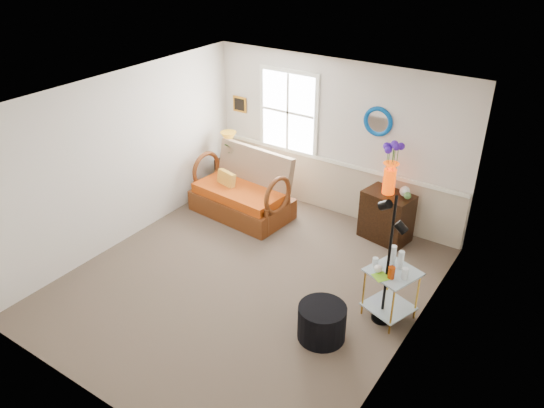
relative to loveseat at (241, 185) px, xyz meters
The scene contains 19 objects.
floor 2.02m from the loveseat, 51.53° to the right, with size 4.50×5.00×0.01m, color brown.
ceiling 2.83m from the loveseat, 51.53° to the right, with size 4.50×5.00×0.01m, color white.
walls 2.09m from the loveseat, 51.53° to the right, with size 4.51×5.01×2.60m.
wainscot 1.55m from the loveseat, 38.42° to the left, with size 4.46×0.02×0.90m, color #C0B195.
chair_rail 1.58m from the loveseat, 38.13° to the left, with size 4.46×0.04×0.06m, color white.
window 1.46m from the loveseat, 71.98° to the left, with size 1.14×0.06×1.44m, color white, non-canonical shape.
picture 1.57m from the loveseat, 126.58° to the left, with size 0.28×0.03×0.28m, color #AE711D.
mirror 2.46m from the loveseat, 26.67° to the left, with size 0.47×0.47×0.07m, color #085F9F.
loveseat is the anchor object (origin of this frame).
throw_pillow 0.28m from the loveseat, 168.96° to the right, with size 0.38×0.09×0.38m, color orange, non-canonical shape.
lamp_stand 0.90m from the loveseat, 142.07° to the left, with size 0.36×0.36×0.64m, color black, non-canonical shape.
table_lamp 0.96m from the loveseat, 140.34° to the left, with size 0.28×0.28×0.52m, color #C6871B, non-canonical shape.
potted_plant 0.77m from the loveseat, 138.48° to the left, with size 0.33×0.37×0.29m, color #4A773C.
cabinet 2.42m from the loveseat, 14.99° to the left, with size 0.74×0.47×0.79m, color black, non-canonical shape.
flower_vase 2.49m from the loveseat, 15.31° to the left, with size 0.24×0.24×0.83m, color #EA3A00, non-canonical shape.
side_table 3.31m from the loveseat, 19.34° to the right, with size 0.55×0.55×0.69m, color gold, non-canonical shape.
tabletop_items 3.30m from the loveseat, 20.06° to the right, with size 0.44×0.44×0.26m, color silver, non-canonical shape.
floor_lamp 3.32m from the loveseat, 21.18° to the right, with size 0.25×0.25×1.76m, color black, non-canonical shape.
ottoman 3.24m from the loveseat, 36.08° to the right, with size 0.58×0.58×0.45m, color black.
Camera 1 is at (3.61, -4.75, 4.47)m, focal length 35.00 mm.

